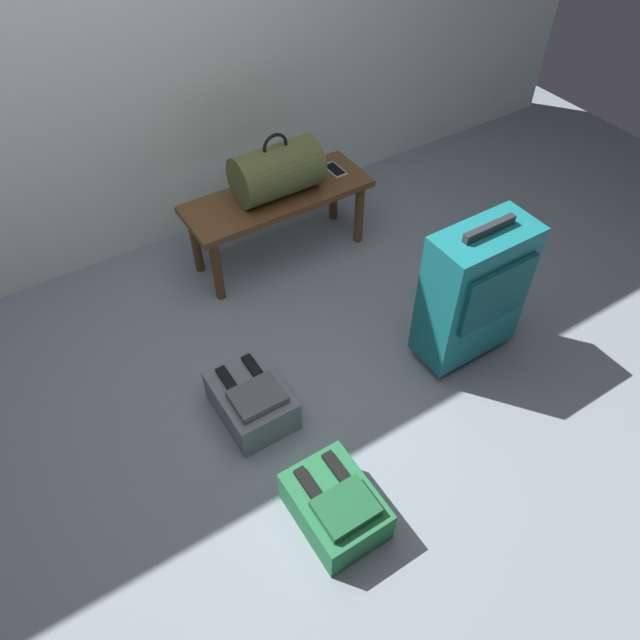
% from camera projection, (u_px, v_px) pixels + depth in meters
% --- Properties ---
extents(ground_plane, '(6.60, 6.60, 0.00)m').
position_uv_depth(ground_plane, '(304.00, 428.00, 2.60)').
color(ground_plane, slate).
extents(bench, '(1.00, 0.36, 0.41)m').
position_uv_depth(bench, '(278.00, 203.00, 3.15)').
color(bench, brown).
rests_on(bench, ground).
extents(duffel_bag_olive, '(0.44, 0.26, 0.34)m').
position_uv_depth(duffel_bag_olive, '(277.00, 171.00, 3.00)').
color(duffel_bag_olive, '#51562D').
rests_on(duffel_bag_olive, bench).
extents(cell_phone, '(0.07, 0.14, 0.01)m').
position_uv_depth(cell_phone, '(335.00, 170.00, 3.24)').
color(cell_phone, silver).
rests_on(cell_phone, bench).
extents(suitcase_upright_teal, '(0.46, 0.25, 0.75)m').
position_uv_depth(suitcase_upright_teal, '(474.00, 292.00, 2.63)').
color(suitcase_upright_teal, '#14666B').
rests_on(suitcase_upright_teal, ground).
extents(backpack_grey, '(0.28, 0.38, 0.21)m').
position_uv_depth(backpack_grey, '(252.00, 400.00, 2.58)').
color(backpack_grey, slate).
rests_on(backpack_grey, ground).
extents(backpack_green, '(0.28, 0.38, 0.21)m').
position_uv_depth(backpack_green, '(336.00, 506.00, 2.25)').
color(backpack_green, '#1E6038').
rests_on(backpack_green, ground).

